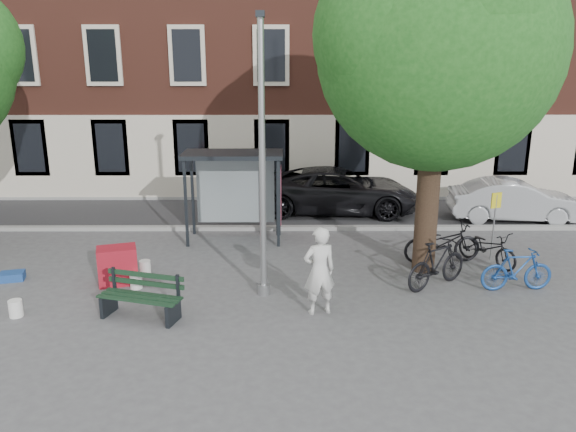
% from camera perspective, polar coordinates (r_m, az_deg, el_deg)
% --- Properties ---
extents(ground, '(90.00, 90.00, 0.00)m').
position_cam_1_polar(ground, '(12.97, -2.47, -7.90)').
color(ground, '#4C4C4F').
rests_on(ground, ground).
extents(road, '(40.00, 4.00, 0.01)m').
position_cam_1_polar(road, '(19.58, -1.74, 0.32)').
color(road, '#28282B').
rests_on(road, ground).
extents(curb_near, '(40.00, 0.25, 0.12)m').
position_cam_1_polar(curb_near, '(17.65, -1.89, -1.22)').
color(curb_near, gray).
rests_on(curb_near, ground).
extents(curb_far, '(40.00, 0.25, 0.12)m').
position_cam_1_polar(curb_far, '(21.50, -1.61, 1.87)').
color(curb_far, gray).
rests_on(curb_far, ground).
extents(building_row, '(30.00, 8.00, 14.00)m').
position_cam_1_polar(building_row, '(24.95, -1.53, 19.83)').
color(building_row, brown).
rests_on(building_row, ground).
extents(lamppost, '(0.28, 0.35, 6.11)m').
position_cam_1_polar(lamppost, '(12.13, -2.63, 4.24)').
color(lamppost, '#9EA0A3').
rests_on(lamppost, ground).
extents(tree_right, '(5.76, 5.60, 8.20)m').
position_cam_1_polar(tree_right, '(13.73, 15.23, 16.95)').
color(tree_right, black).
rests_on(tree_right, ground).
extents(bus_shelter, '(2.85, 1.45, 2.62)m').
position_cam_1_polar(bus_shelter, '(16.35, -4.17, 4.10)').
color(bus_shelter, '#1E2328').
rests_on(bus_shelter, ground).
extents(painter, '(0.79, 0.63, 1.89)m').
position_cam_1_polar(painter, '(11.70, 3.21, -5.58)').
color(painter, silver).
rests_on(painter, ground).
extents(bench, '(1.83, 1.04, 0.90)m').
position_cam_1_polar(bench, '(12.08, -14.68, -8.12)').
color(bench, '#1E2328').
rests_on(bench, ground).
extents(bike_a, '(2.12, 0.94, 1.08)m').
position_cam_1_polar(bike_a, '(15.27, 15.40, -2.62)').
color(bike_a, black).
rests_on(bike_a, ground).
extents(bike_b, '(1.71, 0.58, 1.01)m').
position_cam_1_polar(bike_b, '(13.99, 22.23, -5.08)').
color(bike_b, navy).
rests_on(bike_b, ground).
extents(bike_c, '(1.50, 1.83, 0.94)m').
position_cam_1_polar(bike_c, '(15.47, 19.58, -3.02)').
color(bike_c, black).
rests_on(bike_c, ground).
extents(bike_d, '(1.88, 1.53, 1.15)m').
position_cam_1_polar(bike_d, '(13.59, 14.90, -4.71)').
color(bike_d, black).
rests_on(bike_d, ground).
extents(car_dark, '(5.71, 2.92, 1.54)m').
position_cam_1_polar(car_dark, '(19.66, 5.15, 2.63)').
color(car_dark, black).
rests_on(car_dark, ground).
extents(car_silver, '(4.29, 1.88, 1.37)m').
position_cam_1_polar(car_silver, '(19.95, 21.97, 1.47)').
color(car_silver, '#A9ACB1').
rests_on(car_silver, ground).
extents(red_stand, '(1.04, 0.84, 0.90)m').
position_cam_1_polar(red_stand, '(13.99, -16.93, -4.82)').
color(red_stand, maroon).
rests_on(red_stand, ground).
extents(blue_crate, '(0.63, 0.52, 0.20)m').
position_cam_1_polar(blue_crate, '(15.24, -26.22, -5.51)').
color(blue_crate, navy).
rests_on(blue_crate, ground).
extents(bucket_a, '(0.36, 0.36, 0.36)m').
position_cam_1_polar(bucket_a, '(13.11, -25.93, -8.44)').
color(bucket_a, white).
rests_on(bucket_a, ground).
extents(bucket_b, '(0.32, 0.32, 0.36)m').
position_cam_1_polar(bucket_b, '(13.67, -15.18, -6.38)').
color(bucket_b, silver).
rests_on(bucket_b, ground).
extents(bucket_c, '(0.34, 0.34, 0.36)m').
position_cam_1_polar(bucket_c, '(14.45, -14.32, -5.10)').
color(bucket_c, silver).
rests_on(bucket_c, ground).
extents(notice_sign, '(0.30, 0.14, 1.84)m').
position_cam_1_polar(notice_sign, '(15.68, 20.30, 0.39)').
color(notice_sign, '#9EA0A3').
rests_on(notice_sign, ground).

